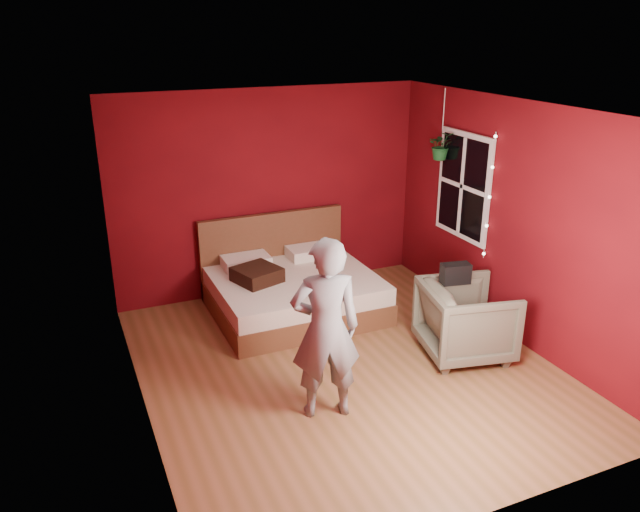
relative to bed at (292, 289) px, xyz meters
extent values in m
plane|color=brown|center=(0.01, -1.48, -0.27)|extent=(4.50, 4.50, 0.00)
cube|color=maroon|center=(0.01, 0.78, 1.03)|extent=(4.00, 0.02, 2.60)
cube|color=maroon|center=(0.01, -3.74, 1.03)|extent=(4.00, 0.02, 2.60)
cube|color=maroon|center=(-2.00, -1.48, 1.03)|extent=(0.02, 4.50, 2.60)
cube|color=maroon|center=(2.02, -1.48, 1.03)|extent=(0.02, 4.50, 2.60)
cube|color=silver|center=(0.01, -1.48, 2.34)|extent=(4.00, 4.50, 0.02)
cube|color=white|center=(1.98, -0.58, 1.23)|extent=(0.04, 0.97, 1.27)
cube|color=black|center=(1.97, -0.58, 1.23)|extent=(0.02, 0.85, 1.15)
cube|color=white|center=(1.96, -0.58, 1.23)|extent=(0.03, 0.05, 1.15)
cube|color=white|center=(1.96, -0.58, 1.23)|extent=(0.03, 0.85, 0.05)
cylinder|color=silver|center=(1.95, -1.10, 1.23)|extent=(0.01, 0.01, 1.45)
sphere|color=#FFF2CC|center=(1.95, -1.10, 0.55)|extent=(0.04, 0.04, 0.04)
sphere|color=#FFF2CC|center=(1.95, -1.10, 0.89)|extent=(0.04, 0.04, 0.04)
sphere|color=#FFF2CC|center=(1.95, -1.10, 1.23)|extent=(0.04, 0.04, 0.04)
sphere|color=#FFF2CC|center=(1.95, -1.10, 1.56)|extent=(0.04, 0.04, 0.04)
sphere|color=#FFF2CC|center=(1.95, -1.10, 1.90)|extent=(0.04, 0.04, 0.04)
cube|color=brown|center=(0.00, -0.09, -0.14)|extent=(1.91, 1.63, 0.27)
cube|color=white|center=(0.00, -0.09, 0.10)|extent=(1.87, 1.59, 0.21)
cube|color=brown|center=(0.00, 0.68, 0.25)|extent=(1.91, 0.08, 1.05)
cube|color=white|center=(-0.43, 0.46, 0.27)|extent=(0.57, 0.36, 0.13)
cube|color=white|center=(0.43, 0.46, 0.27)|extent=(0.57, 0.36, 0.13)
imported|color=slate|center=(-0.50, -2.11, 0.57)|extent=(0.69, 0.54, 1.69)
imported|color=#5F5C4B|center=(1.28, -1.74, 0.13)|extent=(1.04, 1.03, 0.80)
cube|color=black|center=(1.18, -1.64, 0.64)|extent=(0.32, 0.20, 0.21)
cube|color=black|center=(-0.45, -0.04, 0.29)|extent=(0.60, 0.60, 0.17)
cylinder|color=silver|center=(1.89, -0.20, 2.08)|extent=(0.01, 0.01, 0.50)
imported|color=#1C622B|center=(1.89, -0.20, 1.65)|extent=(0.40, 0.37, 0.35)
camera|label=1|loc=(-2.47, -6.50, 3.08)|focal=35.00mm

